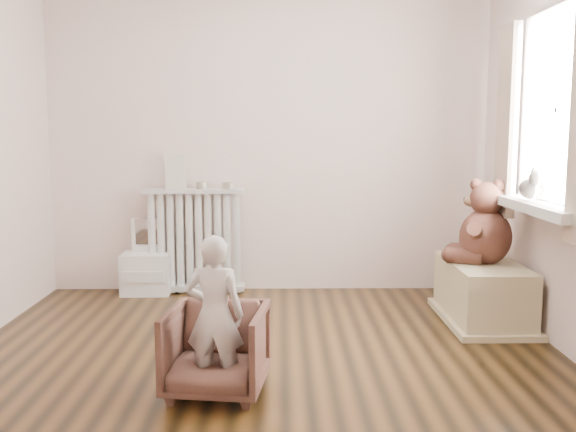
{
  "coord_description": "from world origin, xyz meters",
  "views": [
    {
      "loc": [
        0.1,
        -3.52,
        1.32
      ],
      "look_at": [
        0.15,
        0.45,
        0.8
      ],
      "focal_mm": 40.0,
      "sensor_mm": 36.0,
      "label": 1
    }
  ],
  "objects_px": {
    "radiator": "(194,246)",
    "teddy_bear": "(486,227)",
    "toy_vanity": "(146,261)",
    "armchair": "(216,350)",
    "plush_cat": "(532,184)",
    "toy_bench": "(483,293)",
    "child": "(215,315)"
  },
  "relations": [
    {
      "from": "radiator",
      "to": "teddy_bear",
      "type": "bearing_deg",
      "value": -21.54
    },
    {
      "from": "toy_vanity",
      "to": "armchair",
      "type": "height_order",
      "value": "toy_vanity"
    },
    {
      "from": "armchair",
      "to": "plush_cat",
      "type": "distance_m",
      "value": 2.19
    },
    {
      "from": "toy_bench",
      "to": "plush_cat",
      "type": "distance_m",
      "value": 0.92
    },
    {
      "from": "toy_vanity",
      "to": "radiator",
      "type": "bearing_deg",
      "value": 4.39
    },
    {
      "from": "toy_bench",
      "to": "teddy_bear",
      "type": "height_order",
      "value": "teddy_bear"
    },
    {
      "from": "radiator",
      "to": "plush_cat",
      "type": "bearing_deg",
      "value": -29.06
    },
    {
      "from": "armchair",
      "to": "toy_bench",
      "type": "bearing_deg",
      "value": 42.84
    },
    {
      "from": "armchair",
      "to": "child",
      "type": "distance_m",
      "value": 0.2
    },
    {
      "from": "radiator",
      "to": "teddy_bear",
      "type": "xyz_separation_m",
      "value": [
        2.13,
        -0.84,
        0.28
      ]
    },
    {
      "from": "toy_vanity",
      "to": "armchair",
      "type": "distance_m",
      "value": 2.19
    },
    {
      "from": "toy_bench",
      "to": "teddy_bear",
      "type": "xyz_separation_m",
      "value": [
        0.0,
        -0.0,
        0.47
      ]
    },
    {
      "from": "plush_cat",
      "to": "toy_vanity",
      "type": "bearing_deg",
      "value": 152.26
    },
    {
      "from": "child",
      "to": "toy_bench",
      "type": "xyz_separation_m",
      "value": [
        1.74,
        1.28,
        -0.22
      ]
    },
    {
      "from": "radiator",
      "to": "child",
      "type": "xyz_separation_m",
      "value": [
        0.38,
        -2.12,
        0.03
      ]
    },
    {
      "from": "armchair",
      "to": "plush_cat",
      "type": "relative_size",
      "value": 2.12
    },
    {
      "from": "child",
      "to": "toy_vanity",
      "type": "bearing_deg",
      "value": -62.15
    },
    {
      "from": "toy_bench",
      "to": "plush_cat",
      "type": "height_order",
      "value": "plush_cat"
    },
    {
      "from": "child",
      "to": "toy_bench",
      "type": "relative_size",
      "value": 0.9
    },
    {
      "from": "toy_vanity",
      "to": "toy_bench",
      "type": "relative_size",
      "value": 0.69
    },
    {
      "from": "armchair",
      "to": "child",
      "type": "height_order",
      "value": "child"
    },
    {
      "from": "radiator",
      "to": "toy_vanity",
      "type": "relative_size",
      "value": 1.39
    },
    {
      "from": "armchair",
      "to": "toy_vanity",
      "type": "bearing_deg",
      "value": 118.3
    },
    {
      "from": "toy_vanity",
      "to": "plush_cat",
      "type": "height_order",
      "value": "plush_cat"
    },
    {
      "from": "child",
      "to": "armchair",
      "type": "bearing_deg",
      "value": -82.48
    },
    {
      "from": "armchair",
      "to": "child",
      "type": "xyz_separation_m",
      "value": [
        0.0,
        -0.05,
        0.2
      ]
    },
    {
      "from": "radiator",
      "to": "child",
      "type": "distance_m",
      "value": 2.16
    },
    {
      "from": "teddy_bear",
      "to": "plush_cat",
      "type": "xyz_separation_m",
      "value": [
        0.14,
        -0.42,
        0.33
      ]
    },
    {
      "from": "radiator",
      "to": "toy_bench",
      "type": "bearing_deg",
      "value": -21.51
    },
    {
      "from": "teddy_bear",
      "to": "radiator",
      "type": "bearing_deg",
      "value": -179.14
    },
    {
      "from": "toy_bench",
      "to": "armchair",
      "type": "bearing_deg",
      "value": -144.69
    },
    {
      "from": "toy_bench",
      "to": "plush_cat",
      "type": "relative_size",
      "value": 3.8
    }
  ]
}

